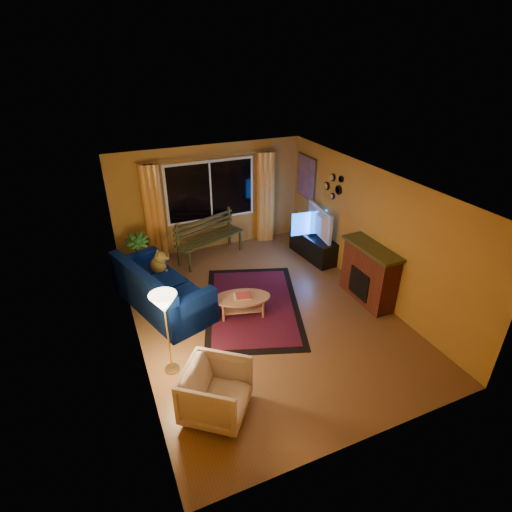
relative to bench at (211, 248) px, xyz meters
name	(u,v)px	position (x,y,z in m)	size (l,w,h in m)	color
floor	(262,313)	(0.22, -2.46, -0.26)	(4.50, 6.00, 0.02)	brown
ceiling	(263,183)	(0.22, -2.46, 2.26)	(4.50, 6.00, 0.02)	white
wall_back	(210,198)	(0.22, 0.55, 1.00)	(4.50, 0.02, 2.50)	#B67E2E
wall_left	(128,281)	(-2.04, -2.46, 1.00)	(0.02, 6.00, 2.50)	#B67E2E
wall_right	(370,232)	(2.48, -2.46, 1.00)	(0.02, 6.00, 2.50)	#B67E2E
window	(211,191)	(0.22, 0.49, 1.20)	(2.00, 0.02, 1.30)	black
curtain_rod	(209,157)	(0.22, 0.44, 2.00)	(0.03, 0.03, 3.20)	#BF8C3F
curtain_left	(154,214)	(-1.13, 0.42, 0.87)	(0.36, 0.36, 2.24)	orange
curtain_right	(265,197)	(1.57, 0.42, 0.87)	(0.36, 0.36, 2.24)	orange
bench	(211,248)	(0.00, 0.00, 0.00)	(1.68, 0.49, 0.50)	#353416
potted_plant	(138,255)	(-1.65, -0.17, 0.23)	(0.54, 0.54, 0.96)	#235B1E
sofa	(162,286)	(-1.43, -1.52, 0.20)	(0.95, 2.23, 0.90)	#031248
dog	(158,264)	(-1.38, -1.02, 0.41)	(0.28, 0.39, 0.43)	olive
armchair	(216,390)	(-1.28, -4.30, 0.17)	(0.82, 0.77, 0.84)	beige
floor_lamp	(168,334)	(-1.67, -3.27, 0.44)	(0.23, 0.23, 1.38)	#BF8C3F
rug	(253,305)	(0.13, -2.19, -0.24)	(1.75, 2.76, 0.02)	maroon
coffee_table	(242,306)	(-0.15, -2.36, -0.06)	(1.04, 1.04, 0.38)	tan
tv_console	(313,246)	(2.20, -0.92, 0.02)	(0.44, 1.32, 0.55)	black
television	(315,222)	(2.20, -0.92, 0.64)	(1.17, 0.15, 0.67)	black
fireplace	(369,275)	(2.27, -2.86, 0.30)	(0.40, 1.20, 1.10)	maroon
mirror_cluster	(333,185)	(2.43, -1.16, 1.55)	(0.06, 0.60, 0.56)	black
painting	(306,177)	(2.44, -0.01, 1.40)	(0.04, 0.76, 0.96)	#C65C2F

